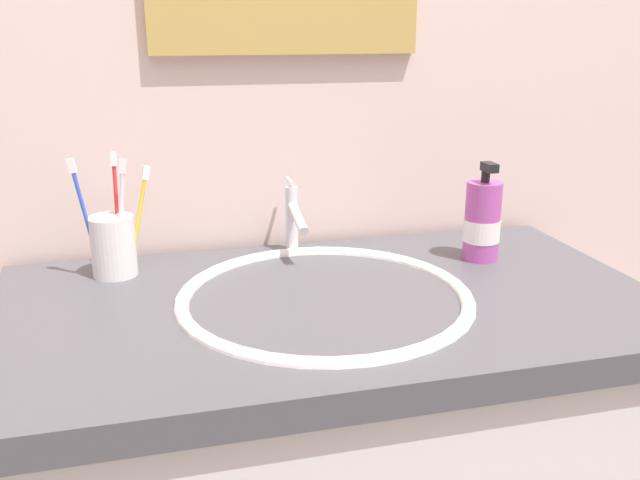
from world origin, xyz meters
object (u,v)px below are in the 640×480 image
at_px(toothbrush_blue, 84,211).
at_px(toothbrush_yellow, 140,212).
at_px(toothbrush_cup, 113,246).
at_px(faucet, 293,217).
at_px(toothbrush_red, 117,204).
at_px(soap_dispenser, 482,222).
at_px(toothbrush_white, 121,210).

bearing_deg(toothbrush_blue, toothbrush_yellow, 11.20).
bearing_deg(toothbrush_blue, toothbrush_cup, 9.96).
relative_size(faucet, toothbrush_cup, 1.37).
bearing_deg(toothbrush_cup, toothbrush_blue, -170.04).
xyz_separation_m(faucet, toothbrush_cup, (-0.33, -0.04, -0.02)).
relative_size(faucet, toothbrush_red, 0.70).
relative_size(toothbrush_yellow, toothbrush_blue, 0.90).
distance_m(toothbrush_red, toothbrush_blue, 0.06).
xyz_separation_m(toothbrush_yellow, toothbrush_blue, (-0.09, -0.02, 0.01)).
xyz_separation_m(faucet, soap_dispenser, (0.34, -0.12, 0.00)).
xyz_separation_m(toothbrush_white, soap_dispenser, (0.65, -0.07, -0.05)).
height_order(toothbrush_white, toothbrush_yellow, toothbrush_white).
relative_size(faucet, toothbrush_white, 0.72).
distance_m(toothbrush_blue, soap_dispenser, 0.72).
bearing_deg(toothbrush_white, faucet, 8.17).
bearing_deg(soap_dispenser, toothbrush_red, 171.12).
height_order(toothbrush_yellow, soap_dispenser, toothbrush_yellow).
bearing_deg(toothbrush_blue, soap_dispenser, -5.88).
bearing_deg(toothbrush_red, faucet, 2.97).
distance_m(toothbrush_yellow, toothbrush_blue, 0.09).
bearing_deg(faucet, toothbrush_blue, -172.92).
xyz_separation_m(faucet, toothbrush_red, (-0.32, -0.02, 0.05)).
relative_size(toothbrush_white, toothbrush_blue, 0.97).
distance_m(toothbrush_cup, toothbrush_yellow, 0.08).
distance_m(toothbrush_white, toothbrush_red, 0.03).
relative_size(toothbrush_cup, toothbrush_white, 0.53).
xyz_separation_m(toothbrush_white, toothbrush_red, (-0.01, 0.03, 0.00)).
height_order(toothbrush_white, soap_dispenser, toothbrush_white).
bearing_deg(toothbrush_cup, soap_dispenser, -6.85).
bearing_deg(toothbrush_white, toothbrush_yellow, 28.98).
relative_size(toothbrush_cup, toothbrush_red, 0.51).
bearing_deg(toothbrush_blue, toothbrush_red, 29.67).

